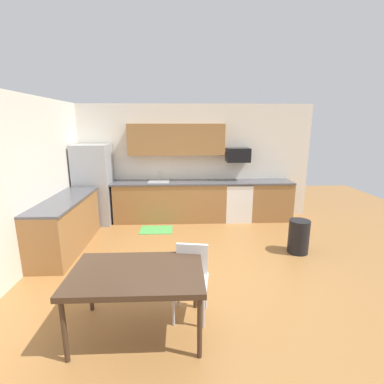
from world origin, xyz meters
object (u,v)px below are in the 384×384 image
at_px(oven_range, 237,201).
at_px(microwave, 238,155).
at_px(chair_near_table, 191,275).
at_px(dining_table, 137,276).
at_px(refrigerator, 94,185).
at_px(trash_bin, 299,237).

xyz_separation_m(oven_range, microwave, (0.00, 0.10, 1.08)).
relative_size(oven_range, chair_near_table, 1.07).
distance_m(oven_range, chair_near_table, 3.64).
relative_size(dining_table, chair_near_table, 1.65).
relative_size(refrigerator, microwave, 3.34).
distance_m(dining_table, chair_near_table, 0.67).
bearing_deg(chair_near_table, oven_range, 70.30).
bearing_deg(refrigerator, microwave, 3.11).
bearing_deg(dining_table, refrigerator, 112.41).
xyz_separation_m(refrigerator, oven_range, (3.31, 0.08, -0.45)).
height_order(oven_range, dining_table, oven_range).
distance_m(oven_range, dining_table, 4.14).
xyz_separation_m(refrigerator, microwave, (3.31, 0.18, 0.64)).
bearing_deg(microwave, refrigerator, -176.89).
xyz_separation_m(refrigerator, dining_table, (1.50, -3.64, -0.23)).
bearing_deg(refrigerator, dining_table, -67.59).
relative_size(oven_range, trash_bin, 1.52).
height_order(oven_range, trash_bin, oven_range).
bearing_deg(microwave, chair_near_table, -109.18).
distance_m(chair_near_table, trash_bin, 2.54).
bearing_deg(refrigerator, chair_near_table, -58.14).
bearing_deg(microwave, trash_bin, -69.10).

